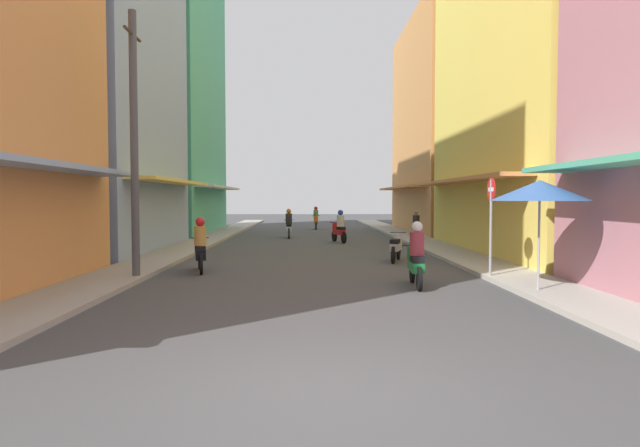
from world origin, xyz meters
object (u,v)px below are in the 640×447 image
vendor_umbrella (540,191)px  pedestrian_foreground (416,226)px  motorbike_silver (396,246)px  utility_pole (134,144)px  street_sign_no_entry (491,214)px  motorbike_orange (316,219)px  motorbike_black (200,248)px  motorbike_red (339,228)px  motorbike_white (289,225)px  motorbike_green (416,258)px

vendor_umbrella → pedestrian_foreground: bearing=88.7°
motorbike_silver → utility_pole: utility_pole is taller
pedestrian_foreground → street_sign_no_entry: bearing=-92.9°
vendor_umbrella → motorbike_silver: bearing=107.9°
motorbike_orange → vendor_umbrella: bearing=-80.0°
motorbike_black → pedestrian_foreground: (8.50, 11.16, 0.06)m
street_sign_no_entry → motorbike_silver: bearing=112.9°
motorbike_silver → motorbike_orange: 19.41m
street_sign_no_entry → motorbike_black: bearing=167.8°
motorbike_silver → street_sign_no_entry: size_ratio=0.66×
utility_pole → street_sign_no_entry: (9.20, -0.14, -1.81)m
pedestrian_foreground → utility_pole: utility_pole is taller
motorbike_red → street_sign_no_entry: 12.55m
motorbike_white → pedestrian_foreground: size_ratio=1.18×
motorbike_red → motorbike_white: size_ratio=0.96×
motorbike_orange → utility_pole: 23.99m
pedestrian_foreground → utility_pole: bearing=-127.7°
motorbike_black → motorbike_red: bearing=66.1°
motorbike_green → street_sign_no_entry: size_ratio=0.68×
motorbike_orange → street_sign_no_entry: street_sign_no_entry is taller
motorbike_red → motorbike_orange: bearing=94.8°
motorbike_silver → pedestrian_foreground: size_ratio=1.14×
motorbike_black → motorbike_white: (2.07, 13.42, 0.00)m
motorbike_black → utility_pole: (-1.35, -1.55, 2.82)m
motorbike_red → motorbike_orange: (-0.96, 11.36, 0.00)m
utility_pole → motorbike_silver: bearing=28.6°
motorbike_white → utility_pole: utility_pole is taller
motorbike_red → utility_pole: utility_pole is taller
motorbike_silver → vendor_umbrella: bearing=-72.1°
vendor_umbrella → utility_pole: utility_pole is taller
motorbike_orange → motorbike_white: same height
motorbike_red → motorbike_silver: (1.47, -7.90, -0.20)m
motorbike_red → motorbike_white: 3.95m
motorbike_white → motorbike_orange: bearing=79.3°
vendor_umbrella → motorbike_green: bearing=155.2°
motorbike_silver → pedestrian_foreground: pedestrian_foreground is taller
motorbike_white → street_sign_no_entry: bearing=-69.1°
motorbike_white → pedestrian_foreground: motorbike_white is taller
motorbike_green → utility_pole: utility_pole is taller
motorbike_white → vendor_umbrella: size_ratio=0.72×
motorbike_orange → motorbike_white: bearing=-100.7°
motorbike_white → street_sign_no_entry: 16.21m
motorbike_orange → motorbike_white: 8.48m
pedestrian_foreground → utility_pole: 16.31m
utility_pole → street_sign_no_entry: size_ratio=2.60×
motorbike_green → utility_pole: size_ratio=0.26×
motorbike_green → motorbike_white: size_ratio=1.00×
motorbike_red → motorbike_orange: size_ratio=0.96×
motorbike_orange → utility_pole: (-4.99, -23.30, 2.82)m
pedestrian_foreground → vendor_umbrella: size_ratio=0.61×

